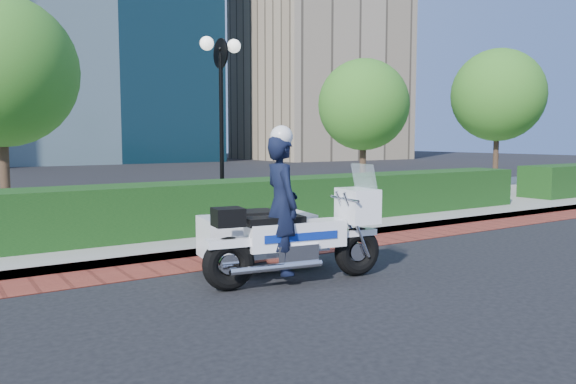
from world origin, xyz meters
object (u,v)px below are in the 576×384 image
tree_b (0,71)px  tree_d (498,95)px  lamppost (221,99)px  tree_c (364,105)px  police_motorcycle (278,226)px

tree_b → tree_d: bearing=0.0°
lamppost → tree_b: size_ratio=0.86×
lamppost → tree_c: tree_c is taller
tree_b → tree_d: (16.50, 0.00, 0.18)m
tree_c → police_motorcycle: bearing=-138.0°
lamppost → police_motorcycle: 5.87m
tree_c → police_motorcycle: tree_c is taller
tree_c → police_motorcycle: size_ratio=1.58×
lamppost → tree_b: bearing=163.9°
tree_b → tree_d: 16.50m
tree_b → tree_c: (10.00, -0.00, -0.39)m
lamppost → tree_b: 4.71m
tree_b → tree_d: tree_d is taller
tree_d → police_motorcycle: 15.40m
lamppost → tree_d: (12.00, 1.30, 0.65)m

